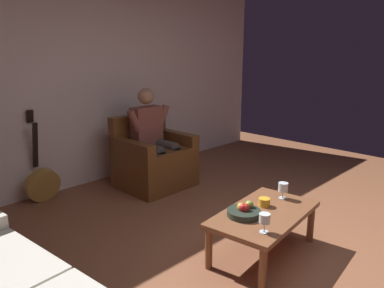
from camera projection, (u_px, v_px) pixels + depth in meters
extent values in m
plane|color=brown|center=(314.00, 264.00, 3.03)|extent=(7.24, 7.24, 0.00)
cube|color=silver|center=(99.00, 84.00, 4.78)|extent=(5.96, 0.06, 2.52)
cube|color=brown|center=(155.00, 170.00, 4.72)|extent=(0.84, 0.75, 0.41)
cube|color=brown|center=(158.00, 152.00, 4.61)|extent=(0.59, 0.63, 0.10)
cube|color=brown|center=(175.00, 141.00, 4.88)|extent=(0.13, 0.75, 0.24)
cube|color=brown|center=(132.00, 151.00, 4.39)|extent=(0.13, 0.75, 0.24)
cube|color=brown|center=(139.00, 132.00, 4.82)|extent=(0.83, 0.13, 0.48)
cube|color=brown|center=(147.00, 126.00, 4.68)|extent=(0.39, 0.18, 0.49)
sphere|color=#A87A5B|center=(146.00, 96.00, 4.58)|extent=(0.20, 0.20, 0.20)
cylinder|color=#453E3C|center=(165.00, 145.00, 4.69)|extent=(0.13, 0.40, 0.13)
cylinder|color=#453E3C|center=(176.00, 169.00, 4.62)|extent=(0.12, 0.12, 0.51)
cylinder|color=brown|center=(163.00, 116.00, 4.77)|extent=(0.20, 0.09, 0.29)
cylinder|color=#453E3C|center=(150.00, 149.00, 4.52)|extent=(0.13, 0.40, 0.13)
cylinder|color=#453E3C|center=(161.00, 173.00, 4.45)|extent=(0.12, 0.12, 0.51)
cylinder|color=brown|center=(134.00, 121.00, 4.46)|extent=(0.20, 0.09, 0.29)
cube|color=brown|center=(264.00, 214.00, 3.10)|extent=(1.07, 0.68, 0.04)
cylinder|color=brown|center=(311.00, 224.00, 3.36)|extent=(0.06, 0.06, 0.34)
cylinder|color=brown|center=(263.00, 269.00, 2.66)|extent=(0.06, 0.06, 0.34)
cylinder|color=brown|center=(263.00, 210.00, 3.64)|extent=(0.06, 0.06, 0.34)
cylinder|color=brown|center=(209.00, 248.00, 2.94)|extent=(0.06, 0.06, 0.34)
cylinder|color=#AE803A|center=(43.00, 185.00, 4.25)|extent=(0.39, 0.17, 0.40)
cylinder|color=black|center=(45.00, 184.00, 4.21)|extent=(0.11, 0.02, 0.11)
cube|color=black|center=(35.00, 145.00, 4.20)|extent=(0.05, 0.13, 0.53)
cube|color=black|center=(30.00, 116.00, 4.16)|extent=(0.07, 0.06, 0.14)
cylinder|color=silver|center=(264.00, 232.00, 2.75)|extent=(0.07, 0.07, 0.01)
cylinder|color=silver|center=(264.00, 227.00, 2.74)|extent=(0.01, 0.01, 0.07)
cylinder|color=silver|center=(265.00, 218.00, 2.72)|extent=(0.08, 0.08, 0.07)
cylinder|color=#590C19|center=(265.00, 221.00, 2.73)|extent=(0.07, 0.07, 0.03)
cylinder|color=silver|center=(282.00, 198.00, 3.38)|extent=(0.07, 0.07, 0.01)
cylinder|color=silver|center=(283.00, 194.00, 3.37)|extent=(0.01, 0.01, 0.06)
cylinder|color=silver|center=(283.00, 187.00, 3.35)|extent=(0.09, 0.09, 0.08)
cylinder|color=#590C19|center=(283.00, 189.00, 3.36)|extent=(0.08, 0.08, 0.03)
cylinder|color=#252E25|center=(244.00, 213.00, 3.02)|extent=(0.27, 0.27, 0.05)
sphere|color=#B11A1F|center=(243.00, 208.00, 3.00)|extent=(0.07, 0.07, 0.07)
sphere|color=red|center=(245.00, 208.00, 3.00)|extent=(0.07, 0.07, 0.07)
sphere|color=olive|center=(249.00, 205.00, 3.06)|extent=(0.07, 0.07, 0.07)
sphere|color=gold|center=(241.00, 207.00, 3.02)|extent=(0.07, 0.07, 0.07)
cylinder|color=gold|center=(264.00, 202.00, 3.20)|extent=(0.10, 0.10, 0.07)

